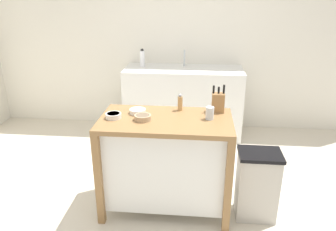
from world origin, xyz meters
TOP-DOWN VIEW (x-y plane):
  - ground_plane at (0.00, 0.00)m, footprint 6.54×6.54m
  - wall_back at (0.00, 2.11)m, footprint 5.54×0.10m
  - kitchen_island at (-0.06, 0.08)m, footprint 1.12×0.62m
  - knife_block at (0.38, 0.29)m, footprint 0.11×0.09m
  - bowl_ceramic_small at (-0.32, 0.18)m, footprint 0.14×0.14m
  - bowl_ceramic_wide at (-0.25, 0.03)m, footprint 0.14×0.14m
  - bowl_stoneware_deep at (-0.51, 0.05)m, footprint 0.13×0.13m
  - drinking_cup at (0.30, 0.11)m, footprint 0.07×0.07m
  - pepper_grinder at (0.04, 0.29)m, footprint 0.04×0.04m
  - trash_bin at (0.74, 0.02)m, footprint 0.36×0.28m
  - sink_counter at (-0.00, 1.76)m, footprint 1.56×0.60m
  - sink_faucet at (-0.00, 1.90)m, footprint 0.02×0.02m
  - bottle_dish_soap at (-0.56, 1.84)m, footprint 0.07×0.07m

SIDE VIEW (x-z plane):
  - ground_plane at x=0.00m, z-range 0.00..0.00m
  - trash_bin at x=0.74m, z-range 0.00..0.63m
  - sink_counter at x=0.00m, z-range 0.00..0.92m
  - kitchen_island at x=-0.06m, z-range 0.05..0.94m
  - bowl_ceramic_small at x=-0.32m, z-range 0.88..0.92m
  - bowl_stoneware_deep at x=-0.51m, z-range 0.88..0.93m
  - bowl_ceramic_wide at x=-0.25m, z-range 0.88..0.93m
  - drinking_cup at x=0.30m, z-range 0.88..0.99m
  - pepper_grinder at x=0.04m, z-range 0.88..1.03m
  - knife_block at x=0.38m, z-range 0.85..1.10m
  - bottle_dish_soap at x=-0.56m, z-range 0.91..1.14m
  - sink_faucet at x=0.00m, z-range 0.91..1.13m
  - wall_back at x=0.00m, z-range 0.00..2.60m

